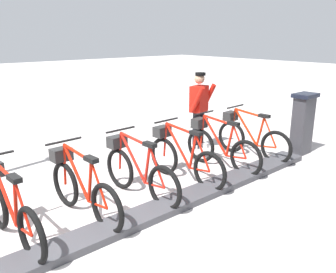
# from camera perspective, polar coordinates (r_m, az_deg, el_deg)

# --- Properties ---
(ground_plane) EXTENTS (60.00, 60.00, 0.00)m
(ground_plane) POSITION_cam_1_polar(r_m,az_deg,el_deg) (4.60, -12.63, -16.18)
(ground_plane) COLOR beige
(dock_rail_base) EXTENTS (0.44, 9.30, 0.10)m
(dock_rail_base) POSITION_cam_1_polar(r_m,az_deg,el_deg) (4.57, -12.67, -15.65)
(dock_rail_base) COLOR #47474C
(dock_rail_base) RESTS_ON ground
(payment_kiosk) EXTENTS (0.36, 0.52, 1.28)m
(payment_kiosk) POSITION_cam_1_polar(r_m,az_deg,el_deg) (7.89, 20.76, 2.07)
(payment_kiosk) COLOR #38383D
(payment_kiosk) RESTS_ON ground
(bike_docked_0) EXTENTS (1.72, 0.54, 1.02)m
(bike_docked_0) POSITION_cam_1_polar(r_m,az_deg,el_deg) (7.40, 12.98, -0.05)
(bike_docked_0) COLOR black
(bike_docked_0) RESTS_ON ground
(bike_docked_1) EXTENTS (1.72, 0.54, 1.02)m
(bike_docked_1) POSITION_cam_1_polar(r_m,az_deg,el_deg) (6.68, 8.20, -1.52)
(bike_docked_1) COLOR black
(bike_docked_1) RESTS_ON ground
(bike_docked_2) EXTENTS (1.72, 0.54, 1.02)m
(bike_docked_2) POSITION_cam_1_polar(r_m,az_deg,el_deg) (6.03, 2.31, -3.32)
(bike_docked_2) COLOR black
(bike_docked_2) RESTS_ON ground
(bike_docked_3) EXTENTS (1.72, 0.54, 1.02)m
(bike_docked_3) POSITION_cam_1_polar(r_m,az_deg,el_deg) (5.46, -4.93, -5.47)
(bike_docked_3) COLOR black
(bike_docked_3) RESTS_ON ground
(bike_docked_4) EXTENTS (1.72, 0.54, 1.02)m
(bike_docked_4) POSITION_cam_1_polar(r_m,az_deg,el_deg) (5.00, -13.73, -7.95)
(bike_docked_4) COLOR black
(bike_docked_4) RESTS_ON ground
(bike_docked_5) EXTENTS (1.72, 0.54, 1.02)m
(bike_docked_5) POSITION_cam_1_polar(r_m,az_deg,el_deg) (4.70, -24.10, -10.59)
(bike_docked_5) COLOR black
(bike_docked_5) RESTS_ON ground
(worker_near_rack) EXTENTS (0.52, 0.69, 1.66)m
(worker_near_rack) POSITION_cam_1_polar(r_m,az_deg,el_deg) (7.72, 5.02, 4.63)
(worker_near_rack) COLOR white
(worker_near_rack) RESTS_ON ground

